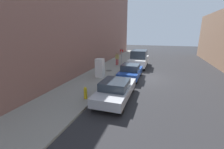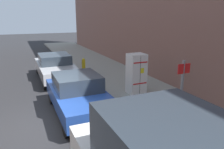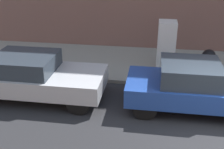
{
  "view_description": "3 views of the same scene",
  "coord_description": "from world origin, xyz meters",
  "px_view_note": "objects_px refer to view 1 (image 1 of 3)",
  "views": [
    {
      "loc": [
        1.25,
        -14.28,
        4.27
      ],
      "look_at": [
        -2.75,
        -1.93,
        0.63
      ],
      "focal_mm": 24.0,
      "sensor_mm": 36.0,
      "label": 1
    },
    {
      "loc": [
        0.58,
        6.67,
        3.5
      ],
      "look_at": [
        -2.49,
        -0.34,
        1.43
      ],
      "focal_mm": 35.0,
      "sensor_mm": 36.0,
      "label": 2
    },
    {
      "loc": [
        6.17,
        -1.93,
        4.36
      ],
      "look_at": [
        0.01,
        -2.86,
        1.53
      ],
      "focal_mm": 45.0,
      "sensor_mm": 36.0,
      "label": 3
    }
  ],
  "objects_px": {
    "trash_bag": "(100,70)",
    "parked_van_white": "(139,59)",
    "pedestrian_walking_far": "(117,58)",
    "parked_sedan_silver": "(116,90)",
    "fire_hydrant": "(85,93)",
    "street_sign_post": "(121,58)",
    "parked_hatchback_blue": "(131,71)",
    "discarded_refrigerator": "(100,68)"
  },
  "relations": [
    {
      "from": "fire_hydrant",
      "to": "parked_sedan_silver",
      "type": "distance_m",
      "value": 1.97
    },
    {
      "from": "street_sign_post",
      "to": "pedestrian_walking_far",
      "type": "height_order",
      "value": "street_sign_post"
    },
    {
      "from": "trash_bag",
      "to": "parked_van_white",
      "type": "bearing_deg",
      "value": 51.87
    },
    {
      "from": "fire_hydrant",
      "to": "street_sign_post",
      "type": "bearing_deg",
      "value": 89.51
    },
    {
      "from": "discarded_refrigerator",
      "to": "pedestrian_walking_far",
      "type": "bearing_deg",
      "value": 89.77
    },
    {
      "from": "discarded_refrigerator",
      "to": "trash_bag",
      "type": "bearing_deg",
      "value": 111.84
    },
    {
      "from": "discarded_refrigerator",
      "to": "trash_bag",
      "type": "height_order",
      "value": "discarded_refrigerator"
    },
    {
      "from": "street_sign_post",
      "to": "parked_hatchback_blue",
      "type": "height_order",
      "value": "street_sign_post"
    },
    {
      "from": "discarded_refrigerator",
      "to": "parked_sedan_silver",
      "type": "relative_size",
      "value": 0.4
    },
    {
      "from": "parked_sedan_silver",
      "to": "parked_hatchback_blue",
      "type": "relative_size",
      "value": 1.13
    },
    {
      "from": "street_sign_post",
      "to": "trash_bag",
      "type": "relative_size",
      "value": 4.3
    },
    {
      "from": "pedestrian_walking_far",
      "to": "parked_sedan_silver",
      "type": "distance_m",
      "value": 10.47
    },
    {
      "from": "discarded_refrigerator",
      "to": "parked_van_white",
      "type": "distance_m",
      "value": 6.85
    },
    {
      "from": "parked_hatchback_blue",
      "to": "street_sign_post",
      "type": "bearing_deg",
      "value": 117.79
    },
    {
      "from": "street_sign_post",
      "to": "parked_van_white",
      "type": "distance_m",
      "value": 2.81
    },
    {
      "from": "street_sign_post",
      "to": "trash_bag",
      "type": "bearing_deg",
      "value": -127.08
    },
    {
      "from": "parked_sedan_silver",
      "to": "parked_hatchback_blue",
      "type": "distance_m",
      "value": 4.93
    },
    {
      "from": "parked_van_white",
      "to": "parked_hatchback_blue",
      "type": "bearing_deg",
      "value": -90.0
    },
    {
      "from": "pedestrian_walking_far",
      "to": "trash_bag",
      "type": "bearing_deg",
      "value": 135.95
    },
    {
      "from": "fire_hydrant",
      "to": "trash_bag",
      "type": "xyz_separation_m",
      "value": [
        -1.69,
        6.61,
        -0.14
      ]
    },
    {
      "from": "pedestrian_walking_far",
      "to": "parked_van_white",
      "type": "bearing_deg",
      "value": -116.97
    },
    {
      "from": "parked_sedan_silver",
      "to": "street_sign_post",
      "type": "bearing_deg",
      "value": 102.02
    },
    {
      "from": "fire_hydrant",
      "to": "parked_hatchback_blue",
      "type": "distance_m",
      "value": 5.9
    },
    {
      "from": "pedestrian_walking_far",
      "to": "parked_hatchback_blue",
      "type": "bearing_deg",
      "value": 174.44
    },
    {
      "from": "street_sign_post",
      "to": "parked_sedan_silver",
      "type": "xyz_separation_m",
      "value": [
        1.76,
        -8.27,
        -0.72
      ]
    },
    {
      "from": "fire_hydrant",
      "to": "parked_hatchback_blue",
      "type": "xyz_separation_m",
      "value": [
        1.84,
        5.6,
        0.19
      ]
    },
    {
      "from": "street_sign_post",
      "to": "parked_van_white",
      "type": "bearing_deg",
      "value": 50.77
    },
    {
      "from": "street_sign_post",
      "to": "pedestrian_walking_far",
      "type": "bearing_deg",
      "value": 120.05
    },
    {
      "from": "discarded_refrigerator",
      "to": "parked_sedan_silver",
      "type": "height_order",
      "value": "discarded_refrigerator"
    },
    {
      "from": "discarded_refrigerator",
      "to": "parked_van_white",
      "type": "height_order",
      "value": "parked_van_white"
    },
    {
      "from": "pedestrian_walking_far",
      "to": "parked_sedan_silver",
      "type": "relative_size",
      "value": 0.36
    },
    {
      "from": "discarded_refrigerator",
      "to": "parked_van_white",
      "type": "relative_size",
      "value": 0.37
    },
    {
      "from": "fire_hydrant",
      "to": "trash_bag",
      "type": "bearing_deg",
      "value": 104.34
    },
    {
      "from": "fire_hydrant",
      "to": "parked_sedan_silver",
      "type": "height_order",
      "value": "parked_sedan_silver"
    },
    {
      "from": "street_sign_post",
      "to": "trash_bag",
      "type": "height_order",
      "value": "street_sign_post"
    },
    {
      "from": "discarded_refrigerator",
      "to": "trash_bag",
      "type": "relative_size",
      "value": 3.28
    },
    {
      "from": "trash_bag",
      "to": "pedestrian_walking_far",
      "type": "xyz_separation_m",
      "value": [
        0.72,
        4.14,
        0.64
      ]
    },
    {
      "from": "trash_bag",
      "to": "parked_hatchback_blue",
      "type": "bearing_deg",
      "value": -15.92
    },
    {
      "from": "parked_sedan_silver",
      "to": "pedestrian_walking_far",
      "type": "bearing_deg",
      "value": 105.56
    },
    {
      "from": "trash_bag",
      "to": "parked_van_white",
      "type": "distance_m",
      "value": 5.75
    },
    {
      "from": "parked_hatchback_blue",
      "to": "trash_bag",
      "type": "bearing_deg",
      "value": 164.08
    },
    {
      "from": "discarded_refrigerator",
      "to": "pedestrian_walking_far",
      "type": "xyz_separation_m",
      "value": [
        0.02,
        5.89,
        0.02
      ]
    }
  ]
}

